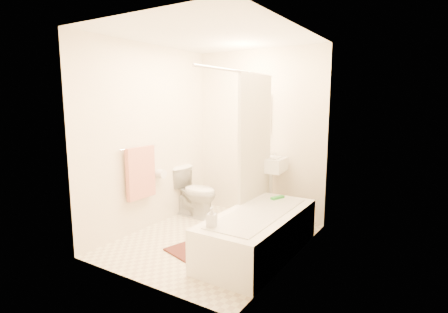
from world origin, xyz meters
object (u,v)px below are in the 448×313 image
Objects in this scene: sink at (266,187)px; bathtub at (259,233)px; bath_mat at (196,252)px; soap_bottle at (212,217)px; toilet at (195,192)px.

sink reaches higher than bathtub.
bathtub is 2.67× the size of bath_mat.
soap_bottle is at bearing -87.79° from sink.
sink is 1.46m from bath_mat.
toilet is 1.06m from sink.
sink is at bearing -69.73° from toilet.
sink is 4.96× the size of soap_bottle.
bath_mat is 0.74m from soap_bottle.
toilet reaches higher than bathtub.
toilet is 1.17× the size of bath_mat.
bath_mat is at bearing -139.98° from toilet.
sink is (1.00, 0.32, 0.14)m from toilet.
bathtub is at bearing -73.28° from sink.
toilet is 1.55m from bathtub.
soap_bottle is at bearing -135.06° from toilet.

